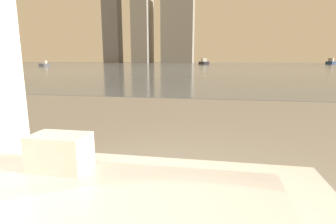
% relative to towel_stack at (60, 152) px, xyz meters
% --- Properties ---
extents(towel_stack, '(0.25, 0.16, 0.16)m').
position_rel_towel_stack_xyz_m(towel_stack, '(0.00, 0.00, 0.00)').
color(towel_stack, silver).
rests_on(towel_stack, bathtub).
extents(harbor_water, '(180.00, 110.00, 0.01)m').
position_rel_towel_stack_xyz_m(harbor_water, '(0.13, 61.23, -0.65)').
color(harbor_water, slate).
rests_on(harbor_water, ground_plane).
extents(harbor_boat_0, '(2.96, 4.47, 1.59)m').
position_rel_towel_stack_xyz_m(harbor_boat_0, '(-2.59, 68.72, -0.08)').
color(harbor_boat_0, '#2D2D33').
rests_on(harbor_boat_0, harbor_water).
extents(harbor_boat_2, '(3.67, 4.55, 1.66)m').
position_rel_towel_stack_xyz_m(harbor_boat_2, '(30.71, 76.82, -0.06)').
color(harbor_boat_2, navy).
rests_on(harbor_boat_2, harbor_water).
extents(harbor_boat_5, '(1.48, 2.88, 1.03)m').
position_rel_towel_stack_xyz_m(harbor_boat_5, '(-30.41, 42.91, -0.28)').
color(harbor_boat_5, '#4C4C51').
rests_on(harbor_boat_5, harbor_water).
extents(skyline_tower_0, '(7.47, 6.02, 33.48)m').
position_rel_towel_stack_xyz_m(skyline_tower_0, '(-46.88, 117.23, 16.09)').
color(skyline_tower_0, slate).
rests_on(skyline_tower_0, ground_plane).
extents(skyline_tower_1, '(7.28, 12.96, 53.55)m').
position_rel_towel_stack_xyz_m(skyline_tower_1, '(-32.47, 117.23, 26.12)').
color(skyline_tower_1, gray).
rests_on(skyline_tower_1, ground_plane).
extents(skyline_tower_2, '(13.79, 8.64, 28.47)m').
position_rel_towel_stack_xyz_m(skyline_tower_2, '(-16.54, 117.23, 13.58)').
color(skyline_tower_2, gray).
rests_on(skyline_tower_2, ground_plane).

